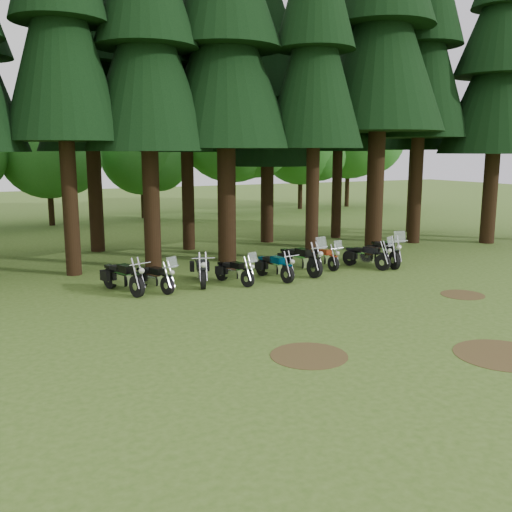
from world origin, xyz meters
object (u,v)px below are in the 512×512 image
(motorcycle_4, at_px, (274,268))
(motorcycle_7, at_px, (366,257))
(motorcycle_1, at_px, (154,278))
(motorcycle_2, at_px, (201,270))
(motorcycle_0, at_px, (123,278))
(motorcycle_6, at_px, (323,258))
(motorcycle_3, at_px, (234,272))
(motorcycle_5, at_px, (300,260))
(motorcycle_8, at_px, (385,253))

(motorcycle_4, height_order, motorcycle_7, motorcycle_7)
(motorcycle_1, distance_m, motorcycle_2, 1.83)
(motorcycle_0, height_order, motorcycle_4, motorcycle_0)
(motorcycle_6, relative_size, motorcycle_7, 0.93)
(motorcycle_7, bearing_deg, motorcycle_0, 156.54)
(motorcycle_0, xyz_separation_m, motorcycle_3, (3.84, -0.52, -0.07))
(motorcycle_5, bearing_deg, motorcycle_6, 11.25)
(motorcycle_2, height_order, motorcycle_7, motorcycle_7)
(motorcycle_1, xyz_separation_m, motorcycle_3, (2.85, -0.26, -0.01))
(motorcycle_1, xyz_separation_m, motorcycle_8, (9.76, -0.03, 0.10))
(motorcycle_4, distance_m, motorcycle_8, 5.32)
(motorcycle_5, height_order, motorcycle_7, motorcycle_5)
(motorcycle_3, distance_m, motorcycle_7, 5.89)
(motorcycle_0, distance_m, motorcycle_2, 2.79)
(motorcycle_4, distance_m, motorcycle_6, 2.87)
(motorcycle_0, bearing_deg, motorcycle_3, -25.10)
(motorcycle_7, bearing_deg, motorcycle_2, 155.20)
(motorcycle_1, distance_m, motorcycle_7, 8.74)
(motorcycle_6, bearing_deg, motorcycle_7, -30.09)
(motorcycle_0, xyz_separation_m, motorcycle_1, (0.99, -0.26, -0.06))
(motorcycle_3, xyz_separation_m, motorcycle_7, (5.89, 0.12, 0.04))
(motorcycle_0, height_order, motorcycle_8, motorcycle_8)
(motorcycle_0, xyz_separation_m, motorcycle_7, (9.73, -0.40, -0.03))
(motorcycle_3, relative_size, motorcycle_8, 0.79)
(motorcycle_0, distance_m, motorcycle_7, 9.74)
(motorcycle_3, bearing_deg, motorcycle_4, -17.24)
(motorcycle_1, height_order, motorcycle_8, motorcycle_8)
(motorcycle_4, height_order, motorcycle_5, motorcycle_5)
(motorcycle_0, xyz_separation_m, motorcycle_2, (2.79, 0.05, -0.01))
(motorcycle_5, distance_m, motorcycle_7, 2.99)
(motorcycle_8, bearing_deg, motorcycle_1, -167.48)
(motorcycle_5, relative_size, motorcycle_7, 1.18)
(motorcycle_3, height_order, motorcycle_8, motorcycle_8)
(motorcycle_6, height_order, motorcycle_8, motorcycle_8)
(motorcycle_2, height_order, motorcycle_3, motorcycle_3)
(motorcycle_7, distance_m, motorcycle_8, 1.03)
(motorcycle_1, xyz_separation_m, motorcycle_2, (1.80, 0.31, 0.05))
(motorcycle_3, height_order, motorcycle_5, motorcycle_5)
(motorcycle_6, bearing_deg, motorcycle_3, -172.34)
(motorcycle_3, bearing_deg, motorcycle_2, 134.82)
(motorcycle_2, relative_size, motorcycle_3, 1.16)
(motorcycle_4, height_order, motorcycle_8, motorcycle_8)
(motorcycle_2, bearing_deg, motorcycle_5, 14.11)
(motorcycle_0, distance_m, motorcycle_8, 10.76)
(motorcycle_2, bearing_deg, motorcycle_6, 20.40)
(motorcycle_3, bearing_deg, motorcycle_5, -9.51)
(motorcycle_5, bearing_deg, motorcycle_4, -172.92)
(motorcycle_1, bearing_deg, motorcycle_0, 144.74)
(motorcycle_7, height_order, motorcycle_8, motorcycle_8)
(motorcycle_3, xyz_separation_m, motorcycle_4, (1.60, -0.01, 0.02))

